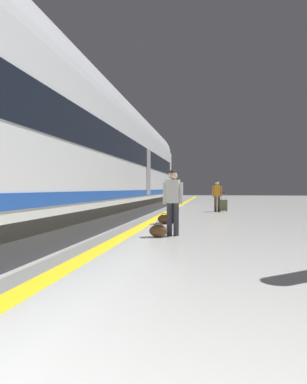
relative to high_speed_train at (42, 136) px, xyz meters
name	(u,v)px	position (x,y,z in m)	size (l,w,h in m)	color
safety_line_strip	(136,229)	(2.05, 1.64, -2.50)	(0.36, 80.00, 0.01)	yellow
tactile_edge_band	(126,229)	(1.75, 1.64, -2.50)	(0.56, 80.00, 0.01)	slate
high_speed_train	(42,136)	(0.00, 0.00, 0.00)	(2.94, 35.63, 4.97)	#38383D
passenger_near	(173,197)	(3.23, 0.51, -1.55)	(0.51, 0.23, 1.65)	#383842
duffel_bag_near	(158,231)	(2.91, 0.18, -2.35)	(0.44, 0.26, 0.36)	brown
passenger_mid	(217,193)	(4.49, 9.84, -1.58)	(0.50, 0.21, 1.60)	brown
suitcase_mid	(224,205)	(4.81, 9.73, -2.17)	(0.38, 0.24, 1.00)	#596038
passenger_far	(174,193)	(2.94, 3.61, -1.48)	(0.52, 0.39, 1.73)	black
duffel_bag_far	(164,219)	(2.63, 3.41, -2.35)	(0.44, 0.26, 0.36)	brown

